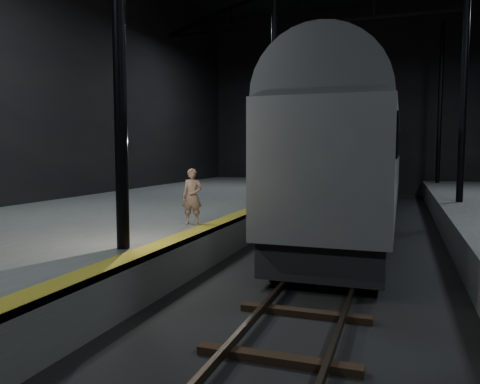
% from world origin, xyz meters
% --- Properties ---
extents(ground, '(44.00, 44.00, 0.00)m').
position_xyz_m(ground, '(0.00, 0.00, 0.00)').
color(ground, black).
rests_on(ground, ground).
extents(platform_left, '(9.00, 43.80, 1.00)m').
position_xyz_m(platform_left, '(-7.50, 0.00, 0.50)').
color(platform_left, '#4E4E4B').
rests_on(platform_left, ground).
extents(tactile_strip, '(0.50, 43.80, 0.01)m').
position_xyz_m(tactile_strip, '(-3.25, 0.00, 1.00)').
color(tactile_strip, olive).
rests_on(tactile_strip, platform_left).
extents(track, '(2.40, 43.00, 0.24)m').
position_xyz_m(track, '(0.00, 0.00, 0.07)').
color(track, '#3F3328').
rests_on(track, ground).
extents(train, '(3.05, 20.37, 5.44)m').
position_xyz_m(train, '(-0.00, 7.23, 3.04)').
color(train, '#ACAFB5').
rests_on(train, ground).
extents(woman, '(0.61, 0.45, 1.54)m').
position_xyz_m(woman, '(-3.80, -0.61, 1.77)').
color(woman, '#98735D').
rests_on(woman, platform_left).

